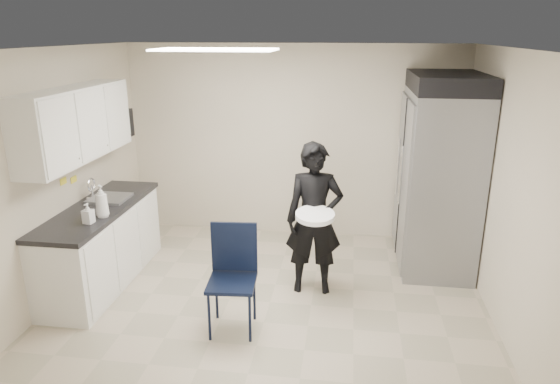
# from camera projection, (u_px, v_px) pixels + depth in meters

# --- Properties ---
(floor) EXTENTS (4.50, 4.50, 0.00)m
(floor) POSITION_uv_depth(u_px,v_px,m) (270.00, 302.00, 5.30)
(floor) COLOR tan
(floor) RESTS_ON ground
(ceiling) EXTENTS (4.50, 4.50, 0.00)m
(ceiling) POSITION_uv_depth(u_px,v_px,m) (268.00, 48.00, 4.50)
(ceiling) COLOR silver
(ceiling) RESTS_ON back_wall
(back_wall) EXTENTS (4.50, 0.00, 4.50)m
(back_wall) POSITION_uv_depth(u_px,v_px,m) (293.00, 142.00, 6.78)
(back_wall) COLOR beige
(back_wall) RESTS_ON floor
(left_wall) EXTENTS (0.00, 4.00, 4.00)m
(left_wall) POSITION_uv_depth(u_px,v_px,m) (57.00, 177.00, 5.20)
(left_wall) COLOR beige
(left_wall) RESTS_ON floor
(right_wall) EXTENTS (0.00, 4.00, 4.00)m
(right_wall) POSITION_uv_depth(u_px,v_px,m) (510.00, 196.00, 4.60)
(right_wall) COLOR beige
(right_wall) RESTS_ON floor
(ceiling_panel) EXTENTS (1.20, 0.60, 0.02)m
(ceiling_panel) POSITION_uv_depth(u_px,v_px,m) (215.00, 50.00, 4.96)
(ceiling_panel) COLOR white
(ceiling_panel) RESTS_ON ceiling
(lower_counter) EXTENTS (0.60, 1.90, 0.86)m
(lower_counter) POSITION_uv_depth(u_px,v_px,m) (102.00, 247.00, 5.62)
(lower_counter) COLOR silver
(lower_counter) RESTS_ON floor
(countertop) EXTENTS (0.64, 1.95, 0.05)m
(countertop) POSITION_uv_depth(u_px,v_px,m) (97.00, 209.00, 5.47)
(countertop) COLOR black
(countertop) RESTS_ON lower_counter
(sink) EXTENTS (0.42, 0.40, 0.14)m
(sink) POSITION_uv_depth(u_px,v_px,m) (110.00, 203.00, 5.71)
(sink) COLOR gray
(sink) RESTS_ON countertop
(faucet) EXTENTS (0.02, 0.02, 0.24)m
(faucet) POSITION_uv_depth(u_px,v_px,m) (92.00, 190.00, 5.69)
(faucet) COLOR silver
(faucet) RESTS_ON countertop
(upper_cabinets) EXTENTS (0.35, 1.80, 0.75)m
(upper_cabinets) POSITION_uv_depth(u_px,v_px,m) (76.00, 124.00, 5.20)
(upper_cabinets) COLOR silver
(upper_cabinets) RESTS_ON left_wall
(towel_dispenser) EXTENTS (0.22, 0.30, 0.35)m
(towel_dispenser) POSITION_uv_depth(u_px,v_px,m) (121.00, 124.00, 6.36)
(towel_dispenser) COLOR black
(towel_dispenser) RESTS_ON left_wall
(notice_sticker_left) EXTENTS (0.00, 0.12, 0.07)m
(notice_sticker_left) POSITION_uv_depth(u_px,v_px,m) (63.00, 181.00, 5.32)
(notice_sticker_left) COLOR yellow
(notice_sticker_left) RESTS_ON left_wall
(notice_sticker_right) EXTENTS (0.00, 0.12, 0.07)m
(notice_sticker_right) POSITION_uv_depth(u_px,v_px,m) (74.00, 180.00, 5.52)
(notice_sticker_right) COLOR yellow
(notice_sticker_right) RESTS_ON left_wall
(commercial_fridge) EXTENTS (0.80, 1.35, 2.10)m
(commercial_fridge) POSITION_uv_depth(u_px,v_px,m) (438.00, 181.00, 5.93)
(commercial_fridge) COLOR gray
(commercial_fridge) RESTS_ON floor
(fridge_compressor) EXTENTS (0.80, 1.35, 0.20)m
(fridge_compressor) POSITION_uv_depth(u_px,v_px,m) (448.00, 82.00, 5.58)
(fridge_compressor) COLOR black
(fridge_compressor) RESTS_ON commercial_fridge
(folding_chair) EXTENTS (0.48, 0.48, 1.00)m
(folding_chair) POSITION_uv_depth(u_px,v_px,m) (232.00, 283.00, 4.67)
(folding_chair) COLOR black
(folding_chair) RESTS_ON floor
(man_tuxedo) EXTENTS (0.65, 0.46, 1.66)m
(man_tuxedo) POSITION_uv_depth(u_px,v_px,m) (314.00, 219.00, 5.32)
(man_tuxedo) COLOR black
(man_tuxedo) RESTS_ON floor
(bucket_lid) EXTENTS (0.44, 0.44, 0.05)m
(bucket_lid) POSITION_uv_depth(u_px,v_px,m) (315.00, 215.00, 5.04)
(bucket_lid) COLOR white
(bucket_lid) RESTS_ON man_tuxedo
(soap_bottle_a) EXTENTS (0.19, 0.19, 0.34)m
(soap_bottle_a) POSITION_uv_depth(u_px,v_px,m) (101.00, 201.00, 5.12)
(soap_bottle_a) COLOR white
(soap_bottle_a) RESTS_ON countertop
(soap_bottle_b) EXTENTS (0.11, 0.11, 0.21)m
(soap_bottle_b) POSITION_uv_depth(u_px,v_px,m) (88.00, 213.00, 4.97)
(soap_bottle_b) COLOR #ABAAB6
(soap_bottle_b) RESTS_ON countertop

